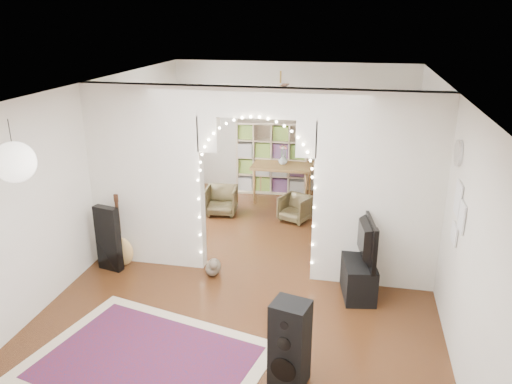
% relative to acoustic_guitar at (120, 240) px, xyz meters
% --- Properties ---
extents(floor, '(7.50, 7.50, 0.00)m').
position_rel_acoustic_guitar_xyz_m(floor, '(2.03, 0.25, -0.42)').
color(floor, black).
rests_on(floor, ground).
extents(ceiling, '(5.00, 7.50, 0.02)m').
position_rel_acoustic_guitar_xyz_m(ceiling, '(2.03, 0.25, 2.28)').
color(ceiling, white).
rests_on(ceiling, wall_back).
extents(wall_back, '(5.00, 0.02, 2.70)m').
position_rel_acoustic_guitar_xyz_m(wall_back, '(2.03, 4.00, 0.93)').
color(wall_back, silver).
rests_on(wall_back, floor).
extents(wall_front, '(5.00, 0.02, 2.70)m').
position_rel_acoustic_guitar_xyz_m(wall_front, '(2.03, -3.50, 0.93)').
color(wall_front, silver).
rests_on(wall_front, floor).
extents(wall_left, '(0.02, 7.50, 2.70)m').
position_rel_acoustic_guitar_xyz_m(wall_left, '(-0.47, 0.25, 0.93)').
color(wall_left, silver).
rests_on(wall_left, floor).
extents(wall_right, '(0.02, 7.50, 2.70)m').
position_rel_acoustic_guitar_xyz_m(wall_right, '(4.53, 0.25, 0.93)').
color(wall_right, silver).
rests_on(wall_right, floor).
extents(divider_wall, '(5.00, 0.20, 2.70)m').
position_rel_acoustic_guitar_xyz_m(divider_wall, '(2.03, 0.25, 1.00)').
color(divider_wall, silver).
rests_on(divider_wall, floor).
extents(fairy_lights, '(1.64, 0.04, 1.60)m').
position_rel_acoustic_guitar_xyz_m(fairy_lights, '(2.03, 0.12, 1.13)').
color(fairy_lights, '#FFEABF').
rests_on(fairy_lights, divider_wall).
extents(window, '(0.04, 1.20, 1.40)m').
position_rel_acoustic_guitar_xyz_m(window, '(-0.44, 2.05, 1.08)').
color(window, white).
rests_on(window, wall_left).
extents(wall_clock, '(0.03, 0.31, 0.31)m').
position_rel_acoustic_guitar_xyz_m(wall_clock, '(4.51, -0.35, 1.68)').
color(wall_clock, white).
rests_on(wall_clock, wall_right).
extents(picture_frames, '(0.02, 0.50, 0.70)m').
position_rel_acoustic_guitar_xyz_m(picture_frames, '(4.51, -0.75, 1.08)').
color(picture_frames, white).
rests_on(picture_frames, wall_right).
extents(paper_lantern, '(0.40, 0.40, 0.40)m').
position_rel_acoustic_guitar_xyz_m(paper_lantern, '(0.13, -2.15, 1.83)').
color(paper_lantern, white).
rests_on(paper_lantern, ceiling).
extents(ceiling_fan, '(1.10, 1.10, 0.30)m').
position_rel_acoustic_guitar_xyz_m(ceiling_fan, '(2.03, 2.25, 1.98)').
color(ceiling_fan, '#A87E38').
rests_on(ceiling_fan, ceiling).
extents(area_rug, '(2.83, 2.37, 0.02)m').
position_rel_acoustic_guitar_xyz_m(area_rug, '(1.26, -2.04, -0.41)').
color(area_rug, maroon).
rests_on(area_rug, floor).
extents(guitar_case, '(0.40, 0.21, 0.99)m').
position_rel_acoustic_guitar_xyz_m(guitar_case, '(-0.11, -0.14, 0.07)').
color(guitar_case, black).
rests_on(guitar_case, floor).
extents(acoustic_guitar, '(0.39, 0.15, 0.97)m').
position_rel_acoustic_guitar_xyz_m(acoustic_guitar, '(0.00, 0.00, 0.00)').
color(acoustic_guitar, tan).
rests_on(acoustic_guitar, floor).
extents(tabby_cat, '(0.32, 0.49, 0.33)m').
position_rel_acoustic_guitar_xyz_m(tabby_cat, '(1.44, -0.02, -0.29)').
color(tabby_cat, brown).
rests_on(tabby_cat, floor).
extents(floor_speaker, '(0.43, 0.39, 0.93)m').
position_rel_acoustic_guitar_xyz_m(floor_speaker, '(2.83, -2.02, 0.04)').
color(floor_speaker, black).
rests_on(floor_speaker, floor).
extents(media_console, '(0.56, 1.05, 0.50)m').
position_rel_acoustic_guitar_xyz_m(media_console, '(3.48, 0.00, -0.17)').
color(media_console, black).
rests_on(media_console, floor).
extents(tv, '(0.31, 1.08, 0.62)m').
position_rel_acoustic_guitar_xyz_m(tv, '(3.48, 0.00, 0.39)').
color(tv, black).
rests_on(tv, media_console).
extents(bookcase, '(1.52, 0.56, 1.52)m').
position_rel_acoustic_guitar_xyz_m(bookcase, '(1.65, 3.75, 0.34)').
color(bookcase, beige).
rests_on(bookcase, floor).
extents(dining_table, '(1.21, 0.81, 0.76)m').
position_rel_acoustic_guitar_xyz_m(dining_table, '(1.94, 3.31, 0.26)').
color(dining_table, brown).
rests_on(dining_table, floor).
extents(flower_vase, '(0.18, 0.18, 0.19)m').
position_rel_acoustic_guitar_xyz_m(flower_vase, '(1.94, 3.31, 0.43)').
color(flower_vase, white).
rests_on(flower_vase, dining_table).
extents(dining_chair_left, '(0.62, 0.64, 0.53)m').
position_rel_acoustic_guitar_xyz_m(dining_chair_left, '(0.92, 2.32, -0.16)').
color(dining_chair_left, '#493E24').
rests_on(dining_chair_left, floor).
extents(dining_chair_right, '(0.68, 0.68, 0.47)m').
position_rel_acoustic_guitar_xyz_m(dining_chair_right, '(2.34, 2.27, -0.19)').
color(dining_chair_right, '#493E24').
rests_on(dining_chair_right, floor).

